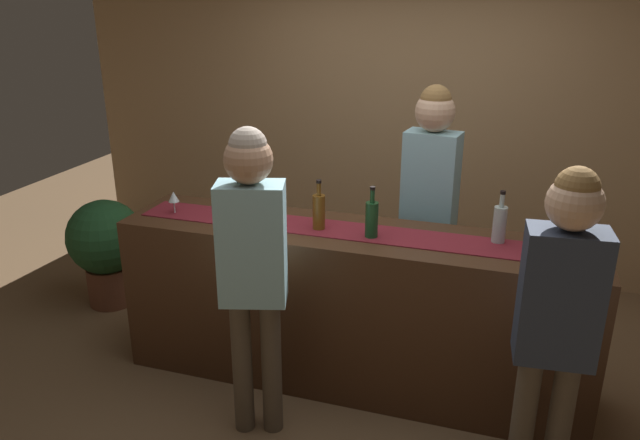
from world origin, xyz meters
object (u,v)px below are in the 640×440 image
Objects in this scene: wine_glass_near_customer at (174,197)px; potted_plant_tall at (106,245)px; customer_browsing at (252,254)px; bartender at (430,189)px; customer_sipping at (559,309)px; wine_bottle_amber at (319,211)px; wine_bottle_clear at (500,224)px; wine_glass_mid_counter at (580,246)px; wine_bottle_green at (372,219)px.

wine_glass_near_customer is 1.19m from potted_plant_tall.
customer_browsing is 2.07m from potted_plant_tall.
wine_glass_near_customer is 0.08× the size of bartender.
wine_glass_near_customer is 2.34m from customer_sipping.
wine_bottle_clear is at bearing 6.34° from wine_bottle_amber.
wine_glass_mid_counter is 3.38m from potted_plant_tall.
customer_browsing reaches higher than potted_plant_tall.
wine_glass_near_customer is 0.17× the size of potted_plant_tall.
wine_glass_near_customer is 0.08× the size of customer_browsing.
wine_bottle_amber is 1.46m from customer_sipping.
potted_plant_tall is at bearing 168.07° from wine_bottle_green.
wine_bottle_green is 0.70m from wine_bottle_clear.
potted_plant_tall is (-0.91, 0.45, -0.62)m from wine_glass_near_customer.
customer_sipping is at bearing -68.99° from wine_bottle_clear.
wine_bottle_green is 0.75m from customer_browsing.
wine_bottle_amber is 0.36× the size of potted_plant_tall.
wine_bottle_green reaches higher than wine_glass_mid_counter.
customer_browsing is (0.79, -0.58, -0.04)m from wine_glass_near_customer.
wine_glass_near_customer is at bearing 127.46° from customer_browsing.
wine_bottle_green is at bearing -0.56° from wine_glass_near_customer.
customer_browsing is at bearing -130.67° from wine_bottle_green.
wine_bottle_clear is at bearing 14.69° from customer_browsing.
bartender is at bearing 141.43° from wine_glass_mid_counter.
wine_bottle_amber is at bearing 58.44° from customer_browsing.
potted_plant_tall is at bearing 166.96° from wine_bottle_amber.
customer_browsing is at bearing -31.09° from potted_plant_tall.
wine_bottle_amber is 1.42m from wine_glass_mid_counter.
potted_plant_tall is at bearing 11.97° from bartender.
potted_plant_tall is at bearing 153.80° from wine_glass_near_customer.
wine_glass_mid_counter is 0.17× the size of potted_plant_tall.
bartender is 1.46m from customer_sipping.
customer_browsing is at bearing 173.01° from customer_sipping.
customer_sipping is at bearing -32.00° from wine_bottle_green.
customer_sipping reaches higher than wine_bottle_clear.
wine_glass_mid_counter reaches higher than potted_plant_tall.
wine_bottle_clear is 2.10× the size of wine_glass_near_customer.
bartender is 1.07× the size of customer_sipping.
wine_bottle_amber is at bearing -13.04° from potted_plant_tall.
wine_bottle_amber is 1.02m from wine_bottle_clear.
wine_bottle_clear is 0.18× the size of customer_browsing.
wine_bottle_amber is 1.00× the size of wine_bottle_green.
wine_glass_mid_counter is at bearing 1.73° from customer_browsing.
wine_bottle_green is 0.17× the size of bartender.
wine_glass_mid_counter is (1.41, -0.08, -0.01)m from wine_bottle_amber.
customer_browsing reaches higher than wine_bottle_amber.
wine_bottle_amber is at bearing -173.66° from wine_bottle_clear.
customer_browsing is (-1.58, -0.51, -0.04)m from wine_glass_mid_counter.
customer_sipping is at bearing -18.24° from customer_browsing.
customer_sipping is (0.29, -0.76, -0.09)m from wine_bottle_clear.
wine_bottle_green is 1.09m from wine_glass_mid_counter.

